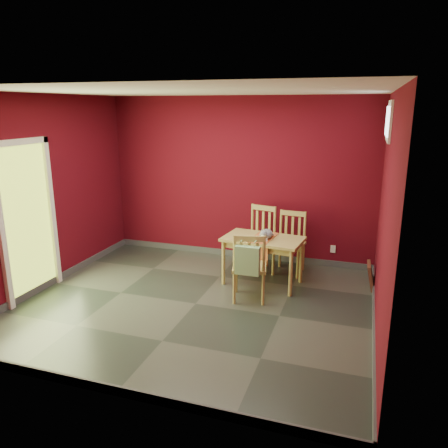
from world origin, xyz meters
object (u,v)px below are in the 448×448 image
(dining_table, at_px, (263,243))
(tote_bag, at_px, (247,260))
(chair_far_right, at_px, (290,242))
(chair_far_left, at_px, (259,237))
(cat, at_px, (266,232))
(chair_near, at_px, (249,266))
(picture_frame, at_px, (370,276))

(dining_table, xyz_separation_m, tote_bag, (-0.01, -0.84, 0.03))
(tote_bag, bearing_deg, chair_far_right, 78.18)
(chair_far_left, xyz_separation_m, cat, (0.26, -0.67, 0.28))
(chair_near, xyz_separation_m, tote_bag, (0.03, -0.22, 0.16))
(dining_table, xyz_separation_m, cat, (0.05, -0.03, 0.18))
(picture_frame, bearing_deg, tote_bag, -142.79)
(dining_table, bearing_deg, cat, -28.60)
(chair_near, height_order, tote_bag, chair_near)
(tote_bag, bearing_deg, chair_near, 98.06)
(dining_table, xyz_separation_m, chair_far_left, (-0.22, 0.64, -0.10))
(chair_near, bearing_deg, chair_far_right, 74.69)
(chair_far_left, bearing_deg, picture_frame, -10.57)
(chair_near, bearing_deg, chair_far_left, 98.11)
(picture_frame, bearing_deg, cat, -166.85)
(cat, distance_m, picture_frame, 1.62)
(dining_table, relative_size, tote_bag, 2.69)
(chair_near, bearing_deg, dining_table, 86.61)
(chair_near, relative_size, picture_frame, 2.56)
(tote_bag, height_order, picture_frame, tote_bag)
(chair_far_right, bearing_deg, dining_table, -116.51)
(chair_near, relative_size, tote_bag, 2.15)
(chair_far_right, bearing_deg, chair_near, -105.31)
(dining_table, height_order, chair_near, chair_near)
(chair_far_left, xyz_separation_m, chair_far_right, (0.51, -0.05, -0.02))
(dining_table, height_order, chair_far_left, chair_far_left)
(chair_far_left, relative_size, tote_bag, 2.26)
(chair_far_right, relative_size, tote_bag, 2.17)
(picture_frame, bearing_deg, chair_far_left, 169.43)
(picture_frame, bearing_deg, chair_far_right, 167.46)
(chair_far_right, height_order, picture_frame, chair_far_right)
(picture_frame, bearing_deg, dining_table, -168.20)
(chair_far_right, bearing_deg, picture_frame, -12.54)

